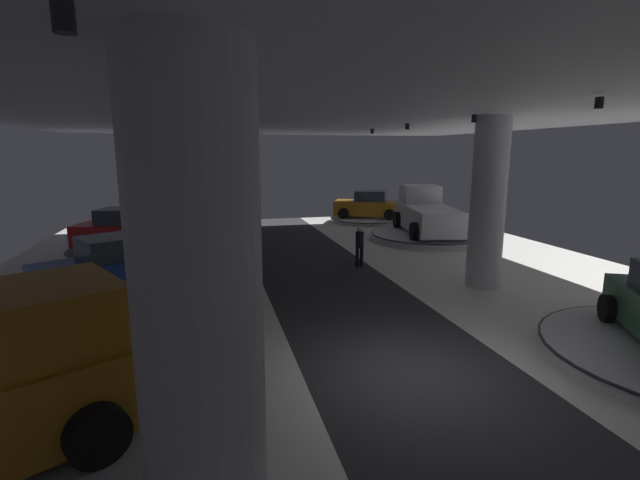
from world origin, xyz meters
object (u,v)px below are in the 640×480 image
column_left (199,304)px  pickup_truck_deep_left (170,207)px  display_car_deep_right (368,206)px  display_platform_far_left (130,251)px  display_platform_deep_right (368,219)px  column_right (488,204)px  pickup_truck_far_right (426,214)px  display_platform_deep_left (172,224)px  display_car_mid_left (114,267)px  visitor_walking_near (360,244)px  display_platform_far_right (427,236)px  display_platform_mid_left (115,296)px  display_car_far_left (127,230)px

column_left → pickup_truck_deep_left: 22.81m
display_car_deep_right → display_platform_far_left: (-13.35, -6.50, -0.85)m
column_left → display_platform_deep_right: (10.11, 22.04, -2.60)m
column_right → pickup_truck_far_right: column_right is taller
display_platform_deep_right → display_platform_deep_left: (-12.08, 0.95, 0.00)m
display_car_mid_left → visitor_walking_near: 8.67m
column_left → display_platform_deep_left: size_ratio=0.97×
display_platform_far_right → display_platform_far_left: bearing=179.8°
display_platform_mid_left → display_platform_far_left: bearing=95.0°
display_car_far_left → display_car_mid_left: size_ratio=0.99×
pickup_truck_far_right → display_platform_deep_right: bearing=97.9°
display_platform_deep_left → display_platform_mid_left: (-0.69, -13.86, -0.02)m
display_car_deep_right → display_car_mid_left: (-12.77, -12.88, -0.02)m
display_platform_deep_left → pickup_truck_deep_left: size_ratio=1.06×
display_platform_far_right → pickup_truck_far_right: pickup_truck_far_right is taller
display_car_deep_right → display_car_mid_left: bearing=-134.8°
pickup_truck_deep_left → display_car_far_left: pickup_truck_deep_left is taller
pickup_truck_far_right → display_car_deep_right: bearing=97.7°
pickup_truck_far_right → display_platform_mid_left: pickup_truck_far_right is taller
pickup_truck_far_right → display_platform_far_left: 14.24m
display_platform_deep_left → visitor_walking_near: (7.76, -11.78, 0.75)m
display_car_far_left → display_car_mid_left: bearing=-84.5°
display_platform_deep_right → display_platform_far_left: size_ratio=0.94×
display_platform_deep_right → visitor_walking_near: bearing=-111.7°
display_platform_deep_right → pickup_truck_deep_left: size_ratio=0.89×
display_car_far_left → display_platform_mid_left: size_ratio=1.00×
column_left → display_platform_deep_right: column_left is taller
display_platform_mid_left → display_platform_far_right: bearing=25.1°
display_platform_far_left → display_platform_deep_left: bearing=80.5°
column_right → display_platform_far_right: bearing=75.7°
display_car_deep_right → display_car_far_left: size_ratio=1.01×
display_platform_far_left → display_car_mid_left: 6.46m
display_car_deep_right → display_platform_far_left: bearing=-154.0°
column_left → display_car_far_left: column_left is taller
display_platform_far_right → pickup_truck_far_right: (0.06, 0.31, 1.09)m
pickup_truck_far_right → display_car_far_left: bearing=-178.9°
display_car_far_left → display_platform_deep_right: bearing=26.0°
column_left → display_platform_far_right: size_ratio=0.97×
column_left → pickup_truck_far_right: size_ratio=0.98×
visitor_walking_near → column_left: bearing=-117.3°
display_platform_deep_right → display_car_deep_right: display_car_deep_right is taller
display_platform_deep_right → display_car_mid_left: (-12.75, -12.89, 0.86)m
display_car_far_left → pickup_truck_far_right: bearing=1.1°
column_right → pickup_truck_deep_left: (-10.93, 14.88, -1.54)m
display_platform_deep_right → pickup_truck_far_right: 6.40m
display_platform_mid_left → visitor_walking_near: visitor_walking_near is taller
display_car_deep_right → display_platform_mid_left: display_car_deep_right is taller
column_left → display_platform_deep_right: bearing=65.4°
column_left → display_platform_deep_left: bearing=94.9°
display_car_deep_right → display_car_mid_left: display_car_deep_right is taller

